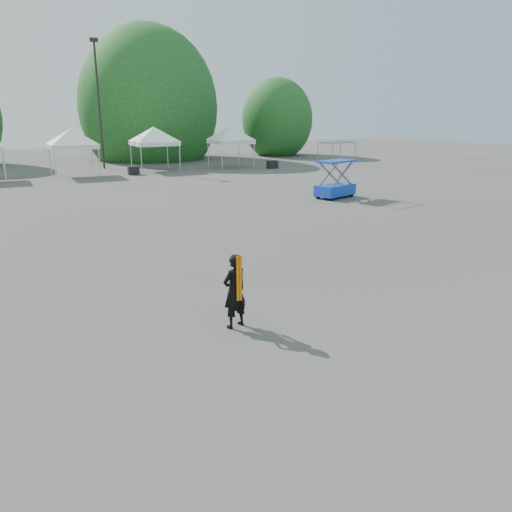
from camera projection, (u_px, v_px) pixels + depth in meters
name	position (u px, v px, depth m)	size (l,w,h in m)	color
ground	(256.00, 305.00, 11.75)	(120.00, 120.00, 0.00)	#474442
light_pole_east	(98.00, 97.00, 38.77)	(0.60, 0.25, 9.80)	black
tree_mid_e	(149.00, 107.00, 47.59)	(5.12, 5.12, 7.79)	#382314
tree_far_e	(277.00, 120.00, 52.05)	(3.84, 3.84, 5.84)	#382314
tent_e	(71.00, 132.00, 34.72)	(4.43, 4.43, 3.88)	silver
tent_f	(154.00, 130.00, 38.06)	(4.50, 4.50, 3.88)	silver
tent_g	(231.00, 129.00, 40.34)	(4.29, 4.29, 3.88)	silver
man	(235.00, 291.00, 10.36)	(0.66, 0.53, 1.60)	black
scissor_lift	(336.00, 170.00, 26.18)	(2.48, 1.73, 2.90)	#0C3C9C
crate_mid	(133.00, 170.00, 36.30)	(0.78, 0.61, 0.61)	black
crate_east	(272.00, 165.00, 40.38)	(0.80, 0.62, 0.62)	black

